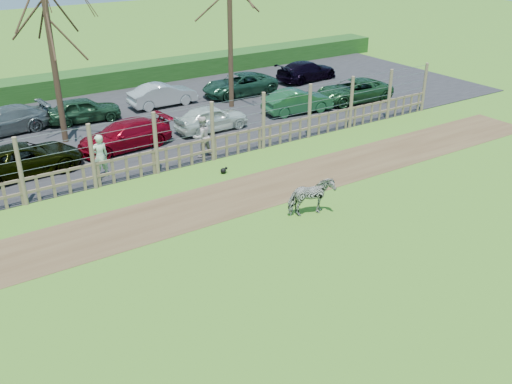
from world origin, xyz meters
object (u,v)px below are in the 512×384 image
crow (224,170)px  car_4 (211,118)px  tree_right (230,5)px  visitor_b (202,137)px  car_3 (125,135)px  car_11 (163,95)px  tree_mid (49,31)px  car_6 (353,91)px  car_9 (3,121)px  car_12 (240,85)px  car_13 (307,71)px  visitor_a (100,156)px  zebra (311,197)px  car_2 (25,159)px  car_10 (84,110)px  car_5 (298,101)px

crow → car_4: 5.13m
tree_right → car_4: 6.04m
visitor_b → car_3: (-2.35, 2.65, -0.26)m
tree_right → car_11: 5.88m
tree_mid → car_6: tree_mid is taller
car_9 → car_12: (12.57, -0.45, 0.00)m
visitor_b → car_9: (-6.31, 7.55, -0.26)m
tree_right → car_13: bearing=17.9°
visitor_b → car_9: bearing=-57.8°
crow → visitor_a: bearing=152.2°
tree_right → car_4: tree_right is taller
zebra → car_4: bearing=3.0°
car_2 → car_13: (18.04, 5.44, 0.00)m
visitor_a → car_2: (-2.32, 1.98, -0.26)m
car_4 → car_10: bearing=43.7°
zebra → car_5: bearing=-23.3°
car_13 → car_3: bearing=103.9°
car_9 → car_13: 17.76m
tree_right → zebra: size_ratio=4.78×
car_10 → car_13: size_ratio=0.85×
tree_mid → zebra: (4.83, -11.56, -4.22)m
car_2 → car_3: size_ratio=1.04×
tree_mid → car_9: size_ratio=1.65×
visitor_a → car_3: visitor_a is taller
car_5 → car_10: size_ratio=1.03×
visitor_a → tree_right: bearing=-150.4°
crow → car_12: size_ratio=0.07×
zebra → visitor_b: (-0.55, 6.61, 0.25)m
zebra → car_5: (6.46, 9.27, -0.01)m
car_3 → car_12: bearing=112.3°
visitor_a → crow: (4.13, -2.18, -0.78)m
car_4 → car_12: 6.19m
crow → zebra: bearing=-81.6°
car_2 → car_11: size_ratio=1.19×
zebra → car_9: size_ratio=0.37×
car_2 → car_6: size_ratio=1.00×
car_9 → car_4: bearing=53.0°
car_10 → car_13: same height
car_3 → car_6: bearing=84.7°
visitor_a → visitor_b: 4.28m
visitor_a → car_3: (1.92, 2.44, -0.26)m
tree_right → zebra: bearing=-109.1°
zebra → car_13: zebra is taller
tree_right → visitor_b: tree_right is taller
car_4 → car_10: same height
car_4 → visitor_b: bearing=142.7°
zebra → visitor_a: bearing=46.9°
zebra → car_12: 14.86m
visitor_a → car_3: bearing=-128.8°
tree_mid → car_6: 15.79m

